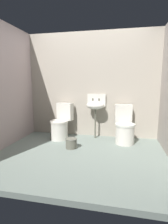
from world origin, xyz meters
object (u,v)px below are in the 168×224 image
(bucket, at_px, (71,143))
(toilet_right, at_px, (124,127))
(sink, at_px, (96,105))
(toilet_left, at_px, (61,124))

(bucket, bearing_deg, toilet_right, 29.53)
(toilet_right, distance_m, sink, 0.79)
(sink, xyz_separation_m, bucket, (-0.36, -0.75, -0.65))
(toilet_right, xyz_separation_m, sink, (-0.64, 0.19, 0.43))
(toilet_left, distance_m, bucket, 0.73)
(toilet_left, xyz_separation_m, toilet_right, (1.40, -0.00, 0.00))
(toilet_right, height_order, bucket, toilet_right)
(toilet_left, xyz_separation_m, bucket, (0.40, -0.56, -0.22))
(toilet_left, relative_size, toilet_right, 1.00)
(toilet_left, xyz_separation_m, sink, (0.76, 0.19, 0.43))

